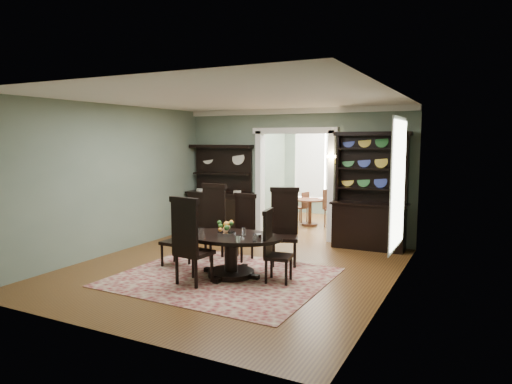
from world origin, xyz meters
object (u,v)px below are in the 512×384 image
(sideboard, at_px, (220,202))
(parlor_table, at_px, (310,208))
(dining_table, at_px, (231,248))
(welsh_dresser, at_px, (370,206))

(sideboard, distance_m, parlor_table, 2.50)
(dining_table, distance_m, sideboard, 3.73)
(dining_table, bearing_deg, sideboard, 116.90)
(sideboard, bearing_deg, dining_table, -58.27)
(parlor_table, bearing_deg, dining_table, -85.56)
(dining_table, relative_size, welsh_dresser, 0.78)
(dining_table, xyz_separation_m, sideboard, (-2.08, 3.09, 0.27))
(dining_table, bearing_deg, welsh_dresser, 55.12)
(welsh_dresser, height_order, parlor_table, welsh_dresser)
(welsh_dresser, bearing_deg, sideboard, 178.60)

